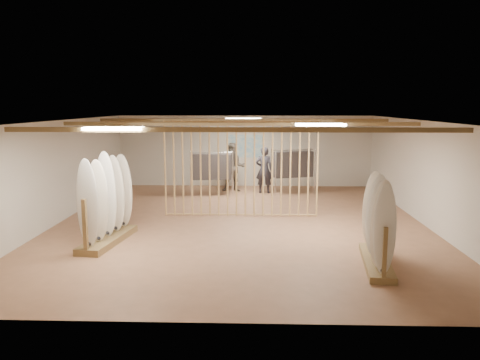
{
  "coord_description": "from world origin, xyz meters",
  "views": [
    {
      "loc": [
        0.41,
        -12.54,
        3.22
      ],
      "look_at": [
        0.0,
        0.0,
        1.2
      ],
      "focal_mm": 35.0,
      "sensor_mm": 36.0,
      "label": 1
    }
  ],
  "objects_px": {
    "shopper_a": "(264,167)",
    "rack_left": "(107,213)",
    "shopper_b": "(234,164)",
    "rack_right": "(377,236)",
    "clothing_rack_b": "(293,164)",
    "clothing_rack_a": "(212,167)"
  },
  "relations": [
    {
      "from": "rack_left",
      "to": "shopper_a",
      "type": "distance_m",
      "value": 7.47
    },
    {
      "from": "clothing_rack_b",
      "to": "clothing_rack_a",
      "type": "bearing_deg",
      "value": 172.19
    },
    {
      "from": "clothing_rack_b",
      "to": "shopper_b",
      "type": "relative_size",
      "value": 0.8
    },
    {
      "from": "shopper_a",
      "to": "shopper_b",
      "type": "xyz_separation_m",
      "value": [
        -1.14,
        0.27,
        0.07
      ]
    },
    {
      "from": "rack_right",
      "to": "clothing_rack_b",
      "type": "relative_size",
      "value": 1.36
    },
    {
      "from": "clothing_rack_a",
      "to": "shopper_b",
      "type": "xyz_separation_m",
      "value": [
        0.75,
        0.8,
        -0.01
      ]
    },
    {
      "from": "rack_left",
      "to": "shopper_a",
      "type": "bearing_deg",
      "value": 67.2
    },
    {
      "from": "clothing_rack_b",
      "to": "rack_right",
      "type": "bearing_deg",
      "value": -99.6
    },
    {
      "from": "shopper_a",
      "to": "rack_left",
      "type": "bearing_deg",
      "value": 67.23
    },
    {
      "from": "clothing_rack_a",
      "to": "clothing_rack_b",
      "type": "distance_m",
      "value": 2.99
    },
    {
      "from": "shopper_b",
      "to": "rack_right",
      "type": "bearing_deg",
      "value": -69.37
    },
    {
      "from": "shopper_a",
      "to": "shopper_b",
      "type": "bearing_deg",
      "value": -5.65
    },
    {
      "from": "rack_right",
      "to": "rack_left",
      "type": "bearing_deg",
      "value": 174.16
    },
    {
      "from": "shopper_a",
      "to": "shopper_b",
      "type": "relative_size",
      "value": 0.94
    },
    {
      "from": "rack_left",
      "to": "shopper_a",
      "type": "height_order",
      "value": "rack_left"
    },
    {
      "from": "rack_right",
      "to": "shopper_b",
      "type": "distance_m",
      "value": 8.73
    },
    {
      "from": "rack_right",
      "to": "clothing_rack_a",
      "type": "distance_m",
      "value": 8.33
    },
    {
      "from": "rack_left",
      "to": "clothing_rack_a",
      "type": "height_order",
      "value": "rack_left"
    },
    {
      "from": "clothing_rack_a",
      "to": "shopper_b",
      "type": "relative_size",
      "value": 0.77
    },
    {
      "from": "rack_right",
      "to": "shopper_a",
      "type": "distance_m",
      "value": 8.1
    },
    {
      "from": "clothing_rack_b",
      "to": "shopper_b",
      "type": "distance_m",
      "value": 2.22
    },
    {
      "from": "rack_left",
      "to": "rack_right",
      "type": "height_order",
      "value": "rack_left"
    }
  ]
}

